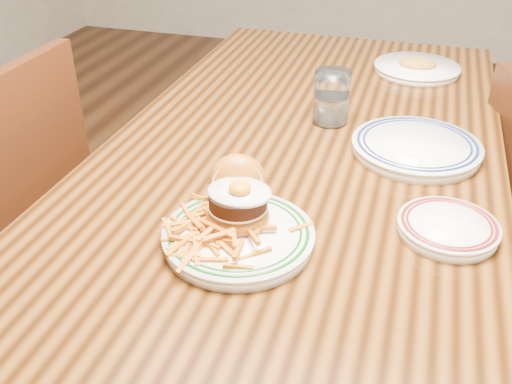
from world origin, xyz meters
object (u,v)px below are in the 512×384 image
(chair_left, at_px, (1,235))
(side_plate, at_px, (448,227))
(table, at_px, (304,174))
(main_plate, at_px, (238,222))

(chair_left, relative_size, side_plate, 5.49)
(table, xyz_separation_m, side_plate, (0.31, -0.28, 0.10))
(table, bearing_deg, main_plate, -94.02)
(table, relative_size, side_plate, 9.42)
(table, distance_m, chair_left, 0.75)
(side_plate, bearing_deg, chair_left, -179.09)
(chair_left, distance_m, side_plate, 1.04)
(chair_left, bearing_deg, side_plate, -3.39)
(chair_left, height_order, main_plate, chair_left)
(table, distance_m, side_plate, 0.43)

